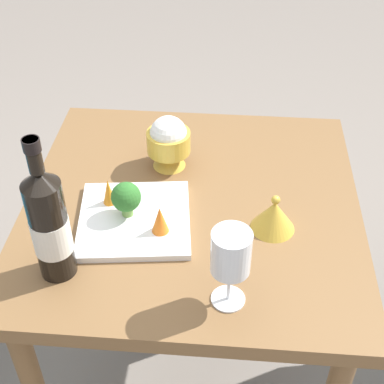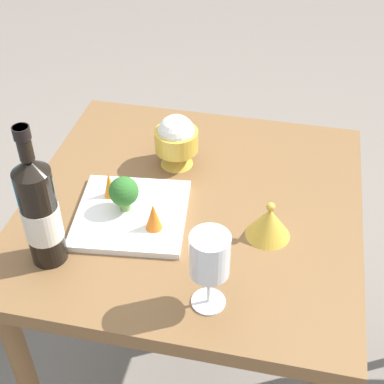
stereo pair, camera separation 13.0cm
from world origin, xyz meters
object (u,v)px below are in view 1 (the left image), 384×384
Objects in this scene: wine_glass at (231,254)px; broccoli_floret at (126,198)px; carrot_garnish_left at (160,220)px; serving_plate at (135,219)px; rice_bowl at (169,141)px; carrot_garnish_right at (109,192)px; wine_bottle at (49,224)px; rice_bowl_lid at (274,215)px.

wine_glass is 0.33m from broccoli_floret.
serving_plate is at bearing -31.61° from carrot_garnish_left.
wine_glass is 0.46m from rice_bowl.
serving_plate is 4.21× the size of carrot_garnish_right.
rice_bowl_lid is at bearing -159.77° from wine_bottle.
rice_bowl is 0.24m from serving_plate.
rice_bowl_lid reaches higher than carrot_garnish_right.
wine_bottle is 1.84× the size of wine_glass.
carrot_garnish_left is (0.15, -0.17, -0.08)m from wine_glass.
rice_bowl_lid is at bearing -113.54° from wine_glass.
rice_bowl is 2.15× the size of carrot_garnish_right.
rice_bowl_lid is at bearing 174.16° from carrot_garnish_right.
serving_plate is (0.05, 0.22, -0.07)m from rice_bowl.
carrot_garnish_left is (0.25, 0.05, 0.01)m from rice_bowl_lid.
rice_bowl_lid reaches higher than carrot_garnish_left.
wine_bottle is 0.24m from serving_plate.
serving_plate is (0.22, -0.21, -0.12)m from wine_glass.
rice_bowl is (-0.19, -0.38, -0.06)m from wine_bottle.
rice_bowl reaches higher than carrot_garnish_right.
carrot_garnish_left is at bearing 92.34° from rice_bowl.
wine_bottle is 0.24m from carrot_garnish_left.
rice_bowl is at bearing -116.26° from wine_bottle.
serving_plate is at bearing 145.30° from carrot_garnish_right.
carrot_garnish_right reaches higher than serving_plate.
wine_bottle is at bearing 20.23° from rice_bowl_lid.
carrot_garnish_right is at bearing -33.18° from carrot_garnish_left.
carrot_garnish_right is (-0.07, -0.20, -0.08)m from wine_bottle.
rice_bowl_lid is 0.36× the size of serving_plate.
serving_plate is at bearing -43.33° from wine_glass.
rice_bowl reaches higher than rice_bowl_lid.
carrot_garnish_left is at bearing 149.67° from broccoli_floret.
rice_bowl is at bearing -68.89° from wine_glass.
wine_bottle is 4.99× the size of carrot_garnish_right.
broccoli_floret is (0.33, -0.00, 0.03)m from rice_bowl_lid.
wine_bottle reaches higher than serving_plate.
rice_bowl is 0.21m from carrot_garnish_right.
rice_bowl is 2.12× the size of carrot_garnish_left.
rice_bowl is at bearing -124.07° from carrot_garnish_right.
broccoli_floret is 0.06m from carrot_garnish_right.
wine_glass is 1.26× the size of rice_bowl.
rice_bowl_lid is 0.33m from broccoli_floret.
wine_bottle is 1.19× the size of serving_plate.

